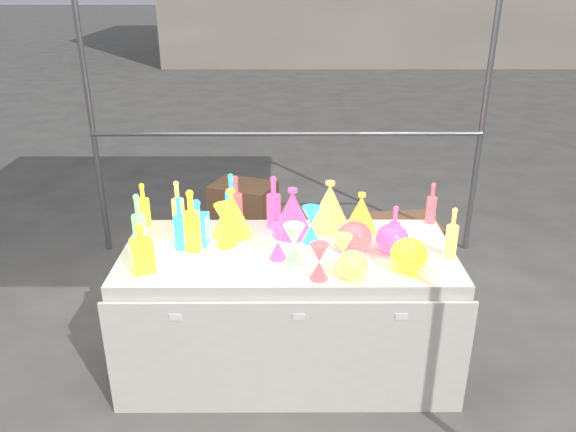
{
  "coord_description": "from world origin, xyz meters",
  "views": [
    {
      "loc": [
        -0.01,
        -2.73,
        2.14
      ],
      "look_at": [
        0.0,
        0.0,
        0.95
      ],
      "focal_mm": 35.0,
      "sensor_mm": 36.0,
      "label": 1
    }
  ],
  "objects_px": {
    "cardboard_box_closed": "(243,205)",
    "globe_0": "(409,257)",
    "hourglass_0": "(319,262)",
    "decanter_0": "(142,248)",
    "lampshade_0": "(232,212)",
    "bottle_0": "(144,205)",
    "display_table": "(288,309)"
  },
  "relations": [
    {
      "from": "cardboard_box_closed",
      "to": "globe_0",
      "type": "bearing_deg",
      "value": -43.91
    },
    {
      "from": "hourglass_0",
      "to": "globe_0",
      "type": "distance_m",
      "value": 0.47
    },
    {
      "from": "decanter_0",
      "to": "hourglass_0",
      "type": "distance_m",
      "value": 0.89
    },
    {
      "from": "decanter_0",
      "to": "lampshade_0",
      "type": "bearing_deg",
      "value": 22.37
    },
    {
      "from": "hourglass_0",
      "to": "lampshade_0",
      "type": "xyz_separation_m",
      "value": [
        -0.47,
        0.51,
        0.04
      ]
    },
    {
      "from": "decanter_0",
      "to": "globe_0",
      "type": "distance_m",
      "value": 1.34
    },
    {
      "from": "cardboard_box_closed",
      "to": "lampshade_0",
      "type": "xyz_separation_m",
      "value": [
        0.08,
        -1.79,
        0.69
      ]
    },
    {
      "from": "cardboard_box_closed",
      "to": "bottle_0",
      "type": "height_order",
      "value": "bottle_0"
    },
    {
      "from": "bottle_0",
      "to": "hourglass_0",
      "type": "xyz_separation_m",
      "value": [
        1.0,
        -0.64,
        -0.04
      ]
    },
    {
      "from": "display_table",
      "to": "hourglass_0",
      "type": "xyz_separation_m",
      "value": [
        0.15,
        -0.3,
        0.47
      ]
    },
    {
      "from": "bottle_0",
      "to": "lampshade_0",
      "type": "height_order",
      "value": "lampshade_0"
    },
    {
      "from": "lampshade_0",
      "to": "decanter_0",
      "type": "bearing_deg",
      "value": -126.66
    },
    {
      "from": "display_table",
      "to": "decanter_0",
      "type": "xyz_separation_m",
      "value": [
        -0.73,
        -0.22,
        0.5
      ]
    },
    {
      "from": "display_table",
      "to": "cardboard_box_closed",
      "type": "relative_size",
      "value": 3.39
    },
    {
      "from": "decanter_0",
      "to": "hourglass_0",
      "type": "xyz_separation_m",
      "value": [
        0.88,
        -0.09,
        -0.03
      ]
    },
    {
      "from": "decanter_0",
      "to": "lampshade_0",
      "type": "height_order",
      "value": "lampshade_0"
    },
    {
      "from": "decanter_0",
      "to": "globe_0",
      "type": "xyz_separation_m",
      "value": [
        1.34,
        -0.0,
        -0.05
      ]
    },
    {
      "from": "globe_0",
      "to": "lampshade_0",
      "type": "xyz_separation_m",
      "value": [
        -0.93,
        0.43,
        0.06
      ]
    },
    {
      "from": "globe_0",
      "to": "display_table",
      "type": "bearing_deg",
      "value": 160.15
    },
    {
      "from": "display_table",
      "to": "cardboard_box_closed",
      "type": "bearing_deg",
      "value": 101.28
    },
    {
      "from": "cardboard_box_closed",
      "to": "hourglass_0",
      "type": "relative_size",
      "value": 2.88
    },
    {
      "from": "lampshade_0",
      "to": "hourglass_0",
      "type": "bearing_deg",
      "value": -40.26
    },
    {
      "from": "cardboard_box_closed",
      "to": "lampshade_0",
      "type": "height_order",
      "value": "lampshade_0"
    },
    {
      "from": "cardboard_box_closed",
      "to": "display_table",
      "type": "bearing_deg",
      "value": -57.03
    },
    {
      "from": "display_table",
      "to": "globe_0",
      "type": "bearing_deg",
      "value": -19.85
    },
    {
      "from": "cardboard_box_closed",
      "to": "decanter_0",
      "type": "xyz_separation_m",
      "value": [
        -0.33,
        -2.22,
        0.68
      ]
    },
    {
      "from": "display_table",
      "to": "globe_0",
      "type": "height_order",
      "value": "globe_0"
    },
    {
      "from": "decanter_0",
      "to": "hourglass_0",
      "type": "relative_size",
      "value": 1.37
    },
    {
      "from": "decanter_0",
      "to": "display_table",
      "type": "bearing_deg",
      "value": -7.05
    },
    {
      "from": "decanter_0",
      "to": "hourglass_0",
      "type": "height_order",
      "value": "decanter_0"
    },
    {
      "from": "hourglass_0",
      "to": "globe_0",
      "type": "xyz_separation_m",
      "value": [
        0.46,
        0.09,
        -0.02
      ]
    },
    {
      "from": "globe_0",
      "to": "hourglass_0",
      "type": "bearing_deg",
      "value": -169.44
    }
  ]
}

